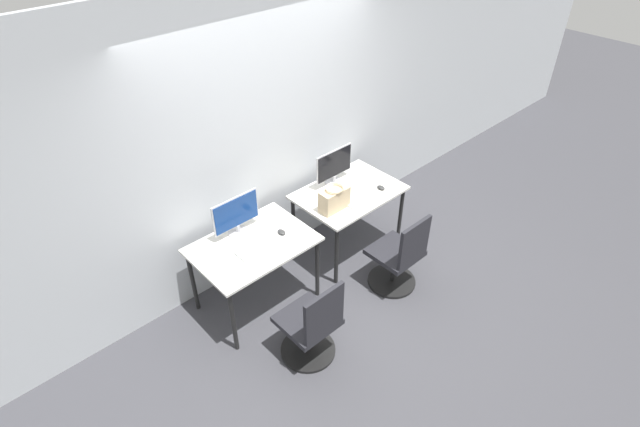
% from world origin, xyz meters
% --- Properties ---
extents(ground_plane, '(20.00, 20.00, 0.00)m').
position_xyz_m(ground_plane, '(0.00, 0.00, 0.00)').
color(ground_plane, '#3D3D42').
extents(wall_back, '(12.00, 0.05, 2.80)m').
position_xyz_m(wall_back, '(0.00, 0.87, 1.40)').
color(wall_back, '#B7BCC1').
rests_on(wall_back, ground_plane).
extents(desk_left, '(1.06, 0.74, 0.73)m').
position_xyz_m(desk_left, '(-0.60, 0.37, 0.65)').
color(desk_left, silver).
rests_on(desk_left, ground_plane).
extents(monitor_left, '(0.47, 0.19, 0.38)m').
position_xyz_m(monitor_left, '(-0.60, 0.59, 0.93)').
color(monitor_left, '#B2B2B7').
rests_on(monitor_left, desk_left).
extents(keyboard_left, '(0.40, 0.15, 0.02)m').
position_xyz_m(keyboard_left, '(-0.60, 0.30, 0.74)').
color(keyboard_left, silver).
rests_on(keyboard_left, desk_left).
extents(mouse_left, '(0.06, 0.09, 0.03)m').
position_xyz_m(mouse_left, '(-0.33, 0.31, 0.74)').
color(mouse_left, '#333333').
rests_on(mouse_left, desk_left).
extents(office_chair_left, '(0.48, 0.48, 0.87)m').
position_xyz_m(office_chair_left, '(-0.64, -0.45, 0.35)').
color(office_chair_left, black).
rests_on(office_chair_left, ground_plane).
extents(desk_right, '(1.06, 0.74, 0.73)m').
position_xyz_m(desk_right, '(0.60, 0.37, 0.65)').
color(desk_right, silver).
rests_on(desk_right, ground_plane).
extents(monitor_right, '(0.47, 0.19, 0.38)m').
position_xyz_m(monitor_right, '(0.60, 0.59, 0.93)').
color(monitor_right, '#B2B2B7').
rests_on(monitor_right, desk_right).
extents(keyboard_right, '(0.40, 0.15, 0.02)m').
position_xyz_m(keyboard_right, '(0.60, 0.19, 0.74)').
color(keyboard_right, silver).
rests_on(keyboard_right, desk_right).
extents(mouse_right, '(0.06, 0.09, 0.03)m').
position_xyz_m(mouse_right, '(0.88, 0.18, 0.74)').
color(mouse_right, '#333333').
rests_on(mouse_right, desk_right).
extents(office_chair_right, '(0.48, 0.48, 0.87)m').
position_xyz_m(office_chair_right, '(0.54, -0.39, 0.35)').
color(office_chair_right, black).
rests_on(office_chair_right, ground_plane).
extents(handbag, '(0.30, 0.18, 0.25)m').
position_xyz_m(handbag, '(0.29, 0.26, 0.84)').
color(handbag, tan).
rests_on(handbag, desk_right).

